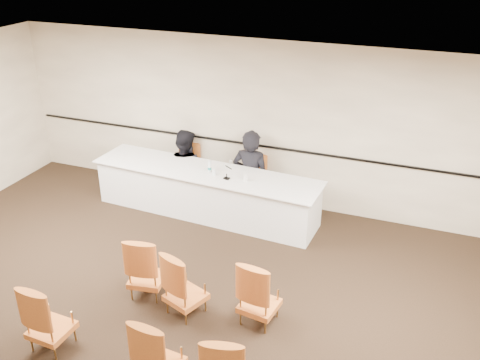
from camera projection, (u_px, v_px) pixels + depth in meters
name	position (u px, v px, depth m)	size (l,w,h in m)	color
floor	(167.00, 338.00, 6.75)	(10.00, 10.00, 0.00)	black
ceiling	(150.00, 111.00, 5.45)	(10.00, 10.00, 0.00)	white
wall_back	(269.00, 125.00, 9.46)	(10.00, 0.04, 3.00)	#B2A48C
wall_rail	(268.00, 147.00, 9.60)	(9.80, 0.04, 0.03)	black
panel_table	(206.00, 192.00, 9.49)	(4.14, 0.95, 0.83)	silver
panelist_main	(251.00, 180.00, 9.71)	(0.70, 0.46, 1.91)	black
panelist_main_chair	(251.00, 182.00, 9.73)	(0.50, 0.50, 0.95)	#AF4A1F
panelist_second	(185.00, 172.00, 10.26)	(0.84, 0.65, 1.72)	black
panelist_second_chair	(185.00, 169.00, 10.23)	(0.50, 0.50, 0.95)	#AF4A1F
papers	(224.00, 177.00, 9.09)	(0.30, 0.22, 0.00)	silver
microphone	(227.00, 171.00, 8.95)	(0.11, 0.22, 0.30)	black
water_bottle	(210.00, 166.00, 9.24)	(0.07, 0.07, 0.22)	#17817A
drinking_glass	(214.00, 172.00, 9.14)	(0.06, 0.06, 0.10)	white
coffee_cup	(246.00, 178.00, 8.93)	(0.08, 0.08, 0.12)	white
aud_chair_front_left	(146.00, 265.00, 7.35)	(0.50, 0.50, 0.95)	#AF4A1F
aud_chair_front_mid	(185.00, 283.00, 6.99)	(0.50, 0.50, 0.95)	#AF4A1F
aud_chair_front_right	(260.00, 291.00, 6.83)	(0.50, 0.50, 0.95)	#AF4A1F
aud_chair_back_left	(49.00, 315.00, 6.42)	(0.50, 0.50, 0.95)	#AF4A1F
aud_chair_back_mid	(158.00, 351.00, 5.88)	(0.50, 0.50, 0.95)	#AF4A1F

